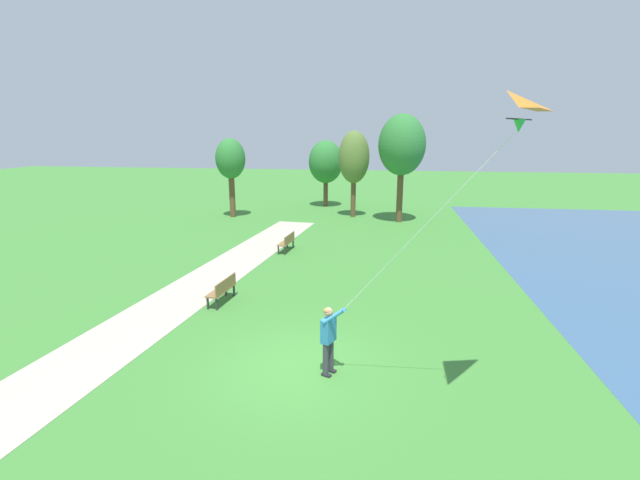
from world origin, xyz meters
TOP-DOWN VIEW (x-y plane):
  - ground_plane at (0.00, 0.00)m, footprint 120.00×120.00m
  - walkway_path at (-5.33, 2.00)m, footprint 5.66×32.08m
  - person_kite_flyer at (0.76, -0.24)m, footprint 0.63×0.50m
  - flying_kite at (3.95, -1.62)m, footprint 3.43×1.87m
  - park_bench_near_walkway at (-3.47, 3.82)m, footprint 0.59×1.54m
  - park_bench_far_walkway at (-2.75, 10.78)m, footprint 0.59×1.54m
  - tree_lakeside_near at (-2.71, 24.68)m, footprint 2.68×2.82m
  - tree_treeline_right at (2.94, 19.13)m, footprint 3.00×3.28m
  - tree_treeline_left at (-0.20, 20.47)m, footprint 2.11×1.84m
  - tree_lakeside_far at (-8.53, 19.21)m, footprint 2.01×2.15m

SIDE VIEW (x-z plane):
  - ground_plane at x=0.00m, z-range 0.00..0.00m
  - walkway_path at x=-5.33m, z-range 0.00..0.02m
  - park_bench_near_walkway at x=-3.47m, z-range 0.07..0.95m
  - park_bench_far_walkway at x=-2.75m, z-range 0.07..0.95m
  - person_kite_flyer at x=0.76m, z-range 0.13..1.96m
  - tree_lakeside_near at x=-2.71m, z-range 0.91..6.10m
  - tree_lakeside_far at x=-8.53m, z-range 1.24..6.64m
  - tree_treeline_left at x=-0.20m, z-range 1.11..7.01m
  - tree_treeline_right at x=2.94m, z-range 1.49..8.42m
  - flying_kite at x=3.95m, z-range 3.75..8.33m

